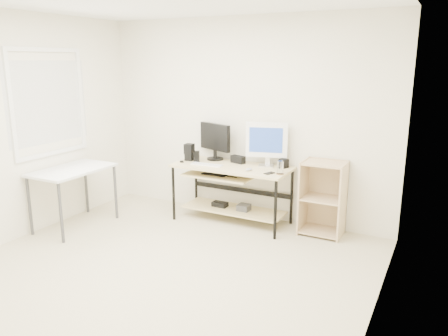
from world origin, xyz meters
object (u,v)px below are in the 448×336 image
(desk, at_px, (230,181))
(shelf_unit, at_px, (324,197))
(black_monitor, at_px, (215,139))
(white_imac, at_px, (267,141))
(audio_controller, at_px, (197,156))
(side_table, at_px, (73,175))

(desk, bearing_deg, shelf_unit, 7.77)
(black_monitor, bearing_deg, white_imac, 17.46)
(desk, distance_m, black_monitor, 0.63)
(shelf_unit, xyz_separation_m, audio_controller, (-1.66, -0.19, 0.37))
(side_table, bearing_deg, audio_controller, 41.46)
(desk, distance_m, audio_controller, 0.56)
(white_imac, bearing_deg, desk, -172.90)
(side_table, distance_m, audio_controller, 1.57)
(black_monitor, relative_size, audio_controller, 3.47)
(side_table, height_order, audio_controller, audio_controller)
(desk, bearing_deg, side_table, -147.35)
(white_imac, bearing_deg, black_monitor, 162.27)
(shelf_unit, distance_m, white_imac, 0.98)
(shelf_unit, relative_size, white_imac, 1.62)
(side_table, relative_size, audio_controller, 6.66)
(side_table, xyz_separation_m, black_monitor, (1.32, 1.26, 0.36))
(audio_controller, bearing_deg, shelf_unit, -13.70)
(white_imac, bearing_deg, shelf_unit, -16.28)
(side_table, bearing_deg, white_imac, 30.74)
(black_monitor, bearing_deg, side_table, -116.39)
(side_table, bearing_deg, black_monitor, 43.74)
(side_table, relative_size, white_imac, 1.80)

